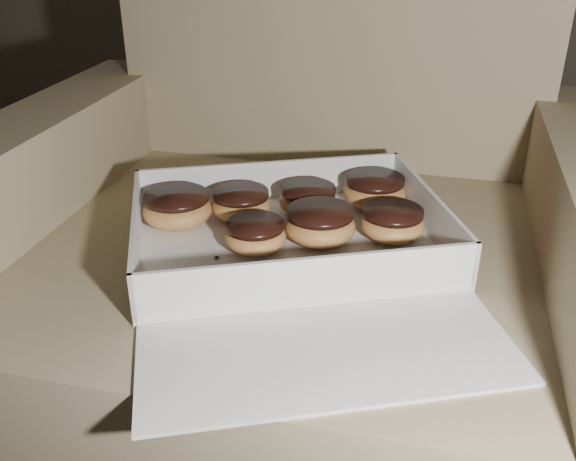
# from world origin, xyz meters

# --- Properties ---
(armchair) EXTENTS (0.98, 0.83, 1.02)m
(armchair) POSITION_xyz_m (0.20, 0.67, 0.32)
(armchair) COLOR #847754
(armchair) RESTS_ON floor
(bakery_box) EXTENTS (0.60, 0.64, 0.07)m
(bakery_box) POSITION_xyz_m (0.22, 0.53, 0.47)
(bakery_box) COLOR silver
(bakery_box) RESTS_ON armchair
(donut_a) EXTENTS (0.09, 0.09, 0.05)m
(donut_a) POSITION_xyz_m (0.11, 0.63, 0.49)
(donut_a) COLOR #CC8C47
(donut_a) RESTS_ON bakery_box
(donut_b) EXTENTS (0.10, 0.10, 0.05)m
(donut_b) POSITION_xyz_m (0.03, 0.59, 0.49)
(donut_b) COLOR #CC8C47
(donut_b) RESTS_ON bakery_box
(donut_c) EXTENTS (0.09, 0.09, 0.05)m
(donut_c) POSITION_xyz_m (0.35, 0.62, 0.49)
(donut_c) COLOR #CC8C47
(donut_c) RESTS_ON bakery_box
(donut_d) EXTENTS (0.09, 0.09, 0.05)m
(donut_d) POSITION_xyz_m (0.21, 0.67, 0.49)
(donut_d) COLOR #CC8C47
(donut_d) RESTS_ON bakery_box
(donut_e) EXTENTS (0.09, 0.09, 0.04)m
(donut_e) POSITION_xyz_m (0.16, 0.54, 0.49)
(donut_e) COLOR #CC8C47
(donut_e) RESTS_ON bakery_box
(donut_f) EXTENTS (0.10, 0.10, 0.05)m
(donut_f) POSITION_xyz_m (0.25, 0.59, 0.49)
(donut_f) COLOR #CC8C47
(donut_f) RESTS_ON bakery_box
(donut_g) EXTENTS (0.10, 0.10, 0.05)m
(donut_g) POSITION_xyz_m (0.31, 0.72, 0.49)
(donut_g) COLOR #CC8C47
(donut_g) RESTS_ON bakery_box
(crumb_a) EXTENTS (0.01, 0.01, 0.00)m
(crumb_a) POSITION_xyz_m (0.41, 0.52, 0.47)
(crumb_a) COLOR black
(crumb_a) RESTS_ON bakery_box
(crumb_b) EXTENTS (0.01, 0.01, 0.00)m
(crumb_b) POSITION_xyz_m (0.12, 0.50, 0.47)
(crumb_b) COLOR black
(crumb_b) RESTS_ON bakery_box
(crumb_c) EXTENTS (0.01, 0.01, 0.00)m
(crumb_c) POSITION_xyz_m (0.37, 0.54, 0.47)
(crumb_c) COLOR black
(crumb_c) RESTS_ON bakery_box
(crumb_d) EXTENTS (0.01, 0.01, 0.00)m
(crumb_d) POSITION_xyz_m (0.38, 0.61, 0.47)
(crumb_d) COLOR black
(crumb_d) RESTS_ON bakery_box
(crumb_e) EXTENTS (0.01, 0.01, 0.00)m
(crumb_e) POSITION_xyz_m (0.15, 0.39, 0.47)
(crumb_e) COLOR black
(crumb_e) RESTS_ON bakery_box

